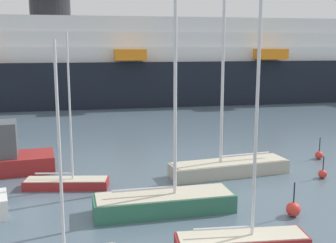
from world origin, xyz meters
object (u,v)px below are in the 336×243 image
at_px(cruise_ship, 187,63).
at_px(sailboat_3, 229,165).
at_px(channel_buoy_2, 319,155).
at_px(sailboat_1, 66,181).
at_px(channel_buoy_0, 293,209).
at_px(sailboat_4, 242,238).
at_px(sailboat_6, 164,200).
at_px(channel_buoy_1, 323,174).

bearing_deg(cruise_ship, sailboat_3, -99.56).
relative_size(sailboat_3, channel_buoy_2, 8.36).
xyz_separation_m(sailboat_1, channel_buoy_0, (10.70, -5.46, -0.06)).
relative_size(sailboat_4, sailboat_6, 0.83).
height_order(sailboat_3, cruise_ship, cruise_ship).
distance_m(sailboat_1, cruise_ship, 39.14).
bearing_deg(sailboat_6, sailboat_1, 135.38).
bearing_deg(channel_buoy_2, sailboat_4, -128.67).
xyz_separation_m(sailboat_3, sailboat_6, (-4.69, -5.15, -0.02)).
distance_m(channel_buoy_0, channel_buoy_2, 10.90).
xyz_separation_m(sailboat_1, cruise_ship, (13.66, 36.36, 4.79)).
xyz_separation_m(channel_buoy_0, channel_buoy_2, (6.07, 9.05, -0.05)).
height_order(sailboat_1, channel_buoy_0, sailboat_1).
bearing_deg(sailboat_3, sailboat_6, 37.88).
bearing_deg(sailboat_1, channel_buoy_0, -19.82).
bearing_deg(sailboat_1, sailboat_4, -40.96).
relative_size(channel_buoy_1, cruise_ship, 0.01).
bearing_deg(cruise_ship, channel_buoy_1, -91.07).
height_order(sailboat_6, channel_buoy_0, sailboat_6).
xyz_separation_m(sailboat_6, channel_buoy_1, (9.99, 3.67, -0.33)).
height_order(sailboat_6, channel_buoy_1, sailboat_6).
relative_size(sailboat_3, sailboat_6, 1.02).
distance_m(channel_buoy_0, cruise_ship, 42.21).
height_order(channel_buoy_0, cruise_ship, cruise_ship).
height_order(sailboat_3, sailboat_4, sailboat_3).
height_order(channel_buoy_2, cruise_ship, cruise_ship).
relative_size(sailboat_4, cruise_ship, 0.10).
bearing_deg(channel_buoy_0, sailboat_1, 152.96).
bearing_deg(cruise_ship, sailboat_4, -101.03).
distance_m(sailboat_1, sailboat_3, 9.63).
height_order(sailboat_3, channel_buoy_2, sailboat_3).
bearing_deg(sailboat_6, sailboat_4, -63.66).
xyz_separation_m(sailboat_4, cruise_ship, (6.32, 44.56, 4.71)).
bearing_deg(cruise_ship, channel_buoy_2, -87.53).
relative_size(sailboat_3, sailboat_4, 1.24).
bearing_deg(channel_buoy_1, channel_buoy_0, -129.65).
relative_size(sailboat_3, channel_buoy_0, 7.80).
xyz_separation_m(sailboat_4, sailboat_6, (-2.46, 4.10, 0.12)).
xyz_separation_m(channel_buoy_2, cruise_ship, (-3.11, 32.77, 4.91)).
distance_m(sailboat_6, channel_buoy_1, 10.65).
bearing_deg(channel_buoy_1, sailboat_4, -134.10).
distance_m(sailboat_4, channel_buoy_1, 10.83).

